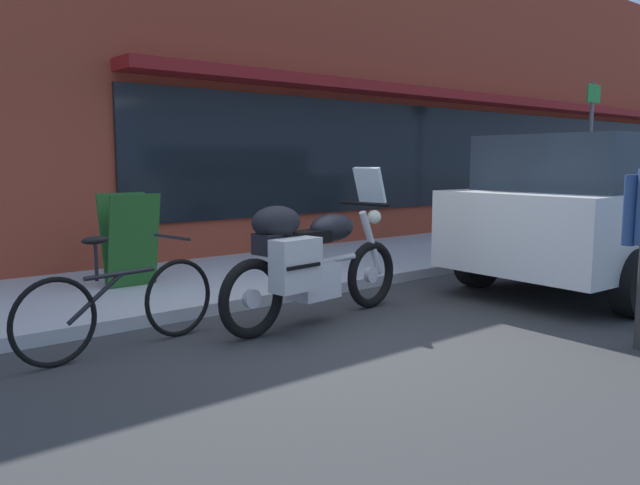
# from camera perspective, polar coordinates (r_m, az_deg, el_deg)

# --- Properties ---
(ground_plane) EXTENTS (80.00, 80.00, 0.00)m
(ground_plane) POSITION_cam_1_polar(r_m,az_deg,el_deg) (5.52, 1.75, -8.12)
(ground_plane) COLOR #333333
(storefront_building) EXTENTS (23.98, 0.90, 5.51)m
(storefront_building) POSITION_cam_1_polar(r_m,az_deg,el_deg) (14.05, 15.96, 12.16)
(storefront_building) COLOR #973A25
(storefront_building) RESTS_ON ground_plane
(sidewalk_curb) EXTENTS (30.00, 2.62, 0.12)m
(sidewalk_curb) POSITION_cam_1_polar(r_m,az_deg,el_deg) (14.18, 22.79, 1.10)
(sidewalk_curb) COLOR #B0B0B0
(sidewalk_curb) RESTS_ON ground_plane
(touring_motorcycle) EXTENTS (2.23, 0.81, 1.42)m
(touring_motorcycle) POSITION_cam_1_polar(r_m,az_deg,el_deg) (5.65, -0.91, -1.38)
(touring_motorcycle) COLOR black
(touring_motorcycle) RESTS_ON ground_plane
(parked_bicycle) EXTENTS (1.72, 0.48, 0.92)m
(parked_bicycle) POSITION_cam_1_polar(r_m,az_deg,el_deg) (5.16, -17.59, -5.39)
(parked_bicycle) COLOR black
(parked_bicycle) RESTS_ON ground_plane
(parked_minivan) EXTENTS (4.86, 2.24, 1.75)m
(parked_minivan) POSITION_cam_1_polar(r_m,az_deg,el_deg) (8.36, 25.75, 2.92)
(parked_minivan) COLOR silver
(parked_minivan) RESTS_ON ground_plane
(sandwich_board_sign) EXTENTS (0.55, 0.43, 1.00)m
(sandwich_board_sign) POSITION_cam_1_polar(r_m,az_deg,el_deg) (7.13, -16.82, 0.24)
(sandwich_board_sign) COLOR #1E511E
(sandwich_board_sign) RESTS_ON sidewalk_curb
(parking_sign_pole) EXTENTS (0.44, 0.07, 2.74)m
(parking_sign_pole) POSITION_cam_1_polar(r_m,az_deg,el_deg) (12.46, 23.22, 7.96)
(parking_sign_pole) COLOR #59595B
(parking_sign_pole) RESTS_ON sidewalk_curb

